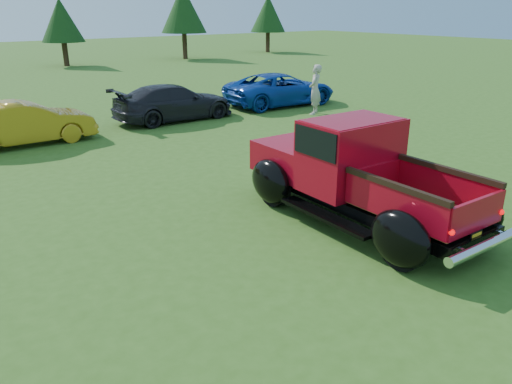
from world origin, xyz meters
TOP-DOWN VIEW (x-y plane):
  - ground at (0.00, 0.00)m, footprint 120.00×120.00m
  - tree_mid_right at (6.00, 30.00)m, footprint 2.82×2.82m
  - tree_east at (15.00, 29.50)m, footprint 3.46×3.46m
  - tree_far_east at (24.00, 30.50)m, footprint 3.07×3.07m
  - pickup_truck at (2.00, 0.22)m, footprint 2.50×5.12m
  - show_car_yellow at (-1.57, 9.54)m, footprint 3.84×1.40m
  - show_car_grey at (3.50, 9.96)m, footprint 4.34×1.78m
  - show_car_blue at (8.37, 9.91)m, footprint 4.81×2.48m
  - spectator at (8.20, 7.71)m, footprint 0.80×0.75m

SIDE VIEW (x-z plane):
  - ground at x=0.00m, z-range 0.00..0.00m
  - show_car_grey at x=3.50m, z-range 0.00..1.26m
  - show_car_yellow at x=-1.57m, z-range 0.00..1.26m
  - show_car_blue at x=8.37m, z-range 0.00..1.30m
  - pickup_truck at x=2.00m, z-range -0.05..1.83m
  - spectator at x=8.20m, z-range 0.00..1.83m
  - tree_mid_right at x=6.00m, z-range 0.77..5.17m
  - tree_far_east at x=24.00m, z-range 0.85..5.65m
  - tree_east at x=15.00m, z-range 0.96..6.36m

